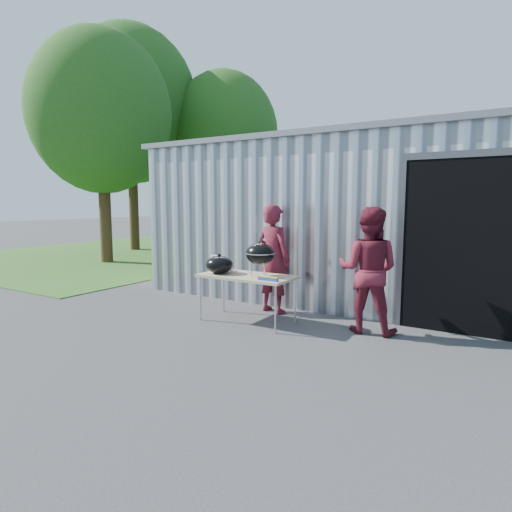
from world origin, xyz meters
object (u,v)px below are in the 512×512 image
Objects in this scene: folding_table at (247,278)px; kettle_grill at (260,249)px; person_bystander at (368,270)px; person_cook at (273,259)px.

folding_table is 0.50m from kettle_grill.
kettle_grill is (0.20, 0.06, 0.46)m from folding_table.
folding_table is 0.82× the size of person_bystander.
person_bystander reaches higher than folding_table.
person_cook is 1.75m from person_bystander.
kettle_grill is at bearing 113.77° from person_cook.
kettle_grill is 1.65m from person_bystander.
folding_table is at bearing -163.58° from kettle_grill.
person_cook is (-0.15, 0.68, -0.24)m from kettle_grill.
person_cook is at bearing 85.74° from folding_table.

